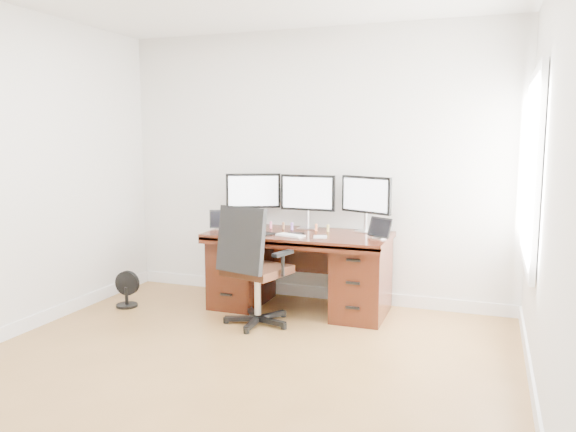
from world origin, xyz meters
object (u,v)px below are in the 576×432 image
(desk, at_px, (300,268))
(office_chair, at_px, (254,286))
(keyboard, at_px, (291,235))
(floor_fan, at_px, (126,290))
(monitor_center, at_px, (308,195))

(desk, distance_m, office_chair, 0.63)
(desk, bearing_deg, keyboard, -93.24)
(floor_fan, xyz_separation_m, monitor_center, (1.61, 0.75, 0.92))
(monitor_center, xyz_separation_m, keyboard, (-0.01, -0.46, -0.33))
(desk, xyz_separation_m, monitor_center, (-0.00, 0.24, 0.68))
(floor_fan, relative_size, keyboard, 1.34)
(desk, height_order, keyboard, keyboard)
(floor_fan, bearing_deg, office_chair, -8.50)
(office_chair, bearing_deg, floor_fan, -167.91)
(keyboard, bearing_deg, desk, 104.48)
(desk, bearing_deg, floor_fan, -162.53)
(office_chair, height_order, floor_fan, office_chair)
(floor_fan, height_order, keyboard, keyboard)
(desk, distance_m, keyboard, 0.42)
(desk, relative_size, floor_fan, 4.83)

